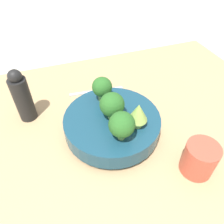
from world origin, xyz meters
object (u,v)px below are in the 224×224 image
object	(u,v)px
bowl	(112,124)
fork	(96,91)
cup	(199,159)
pepper_mill	(22,97)

from	to	relation	value
bowl	fork	size ratio (longest dim) A/B	1.40
cup	fork	size ratio (longest dim) A/B	0.45
cup	pepper_mill	distance (m)	0.51
bowl	cup	xyz separation A→B (m)	(-0.16, 0.19, 0.01)
fork	cup	bearing A→B (deg)	110.92
bowl	pepper_mill	world-z (taller)	pepper_mill
bowl	cup	bearing A→B (deg)	130.23
cup	fork	distance (m)	0.42
cup	fork	bearing A→B (deg)	-69.08
cup	fork	world-z (taller)	cup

